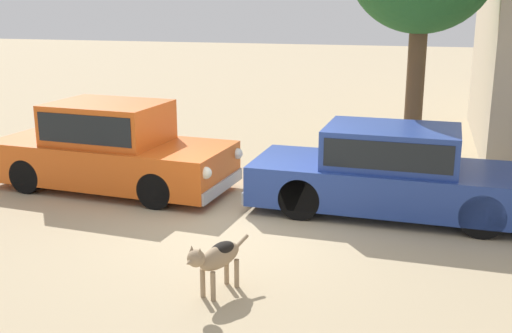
{
  "coord_description": "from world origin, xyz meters",
  "views": [
    {
      "loc": [
        2.67,
        -8.59,
        3.34
      ],
      "look_at": [
        0.28,
        0.2,
        0.9
      ],
      "focal_mm": 43.75,
      "sensor_mm": 36.0,
      "label": 1
    }
  ],
  "objects": [
    {
      "name": "parked_sedan_nearest",
      "position": [
        -2.74,
        1.3,
        0.77
      ],
      "size": [
        4.57,
        2.08,
        1.58
      ],
      "rotation": [
        0.0,
        0.0,
        -0.08
      ],
      "color": "#D15619",
      "rests_on": "ground_plane"
    },
    {
      "name": "ground_plane",
      "position": [
        0.0,
        0.0,
        0.0
      ],
      "size": [
        80.0,
        80.0,
        0.0
      ],
      "primitive_type": "plane",
      "color": "tan"
    },
    {
      "name": "parked_sedan_second",
      "position": [
        2.25,
        1.25,
        0.7
      ],
      "size": [
        4.69,
        1.84,
        1.41
      ],
      "rotation": [
        0.0,
        0.0,
        -0.03
      ],
      "color": "navy",
      "rests_on": "ground_plane"
    },
    {
      "name": "stray_dog_spotted",
      "position": [
        0.47,
        -2.25,
        0.46
      ],
      "size": [
        0.48,
        1.06,
        0.7
      ],
      "rotation": [
        0.0,
        0.0,
        4.34
      ],
      "color": "#997F60",
      "rests_on": "ground_plane"
    }
  ]
}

